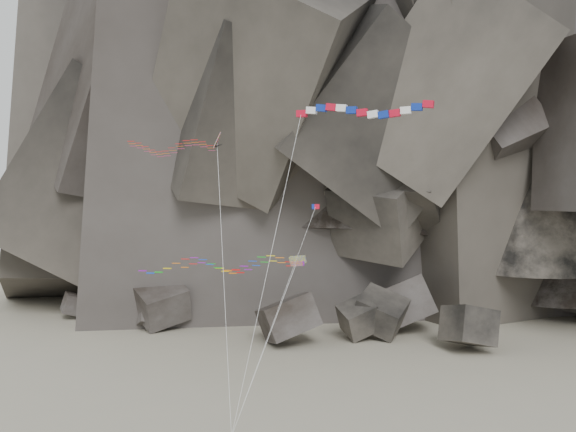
% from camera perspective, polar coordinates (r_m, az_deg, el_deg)
% --- Properties ---
extents(headland, '(110.00, 70.00, 84.00)m').
position_cam_1_polar(headland, '(119.78, 5.83, 13.33)').
color(headland, '#514A42').
rests_on(headland, ground).
extents(boulder_field, '(80.44, 17.36, 8.37)m').
position_cam_1_polar(boulder_field, '(84.20, 3.01, -9.29)').
color(boulder_field, '#47423F').
rests_on(boulder_field, ground).
extents(delta_kite, '(12.42, 9.18, 22.44)m').
position_cam_1_polar(delta_kite, '(55.79, -10.67, 6.09)').
color(delta_kite, red).
rests_on(delta_kite, ground).
extents(banner_kite, '(13.89, 8.24, 24.29)m').
position_cam_1_polar(banner_kite, '(50.44, 6.59, 9.21)').
color(banner_kite, red).
rests_on(banner_kite, ground).
extents(parafoil_kite, '(14.62, 8.13, 12.24)m').
position_cam_1_polar(parafoil_kite, '(53.47, -6.73, -4.29)').
color(parafoil_kite, '#EEF30D').
rests_on(parafoil_kite, ground).
extents(pennant_kite, '(4.98, 7.81, 16.35)m').
position_cam_1_polar(pennant_kite, '(50.37, 1.32, -2.20)').
color(pennant_kite, red).
rests_on(pennant_kite, ground).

